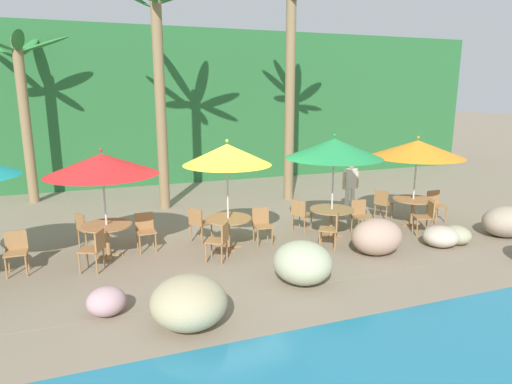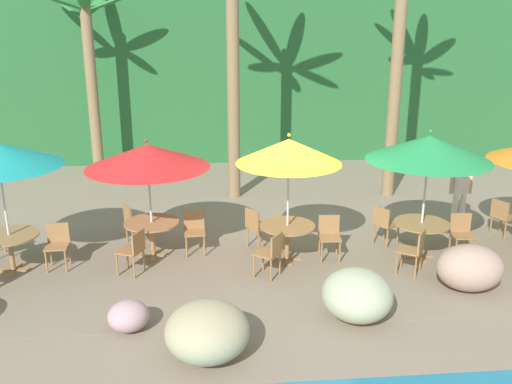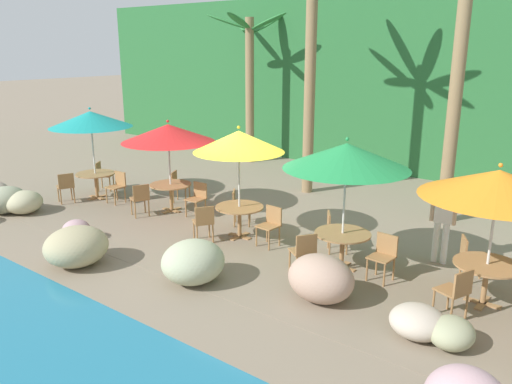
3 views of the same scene
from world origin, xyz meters
name	(u,v)px [view 2 (image 2 of 3)]	position (x,y,z in m)	size (l,w,h in m)	color
ground_plane	(289,258)	(0.00, 0.00, 0.00)	(120.00, 120.00, 0.00)	gray
terrace_deck	(289,257)	(0.00, 0.00, 0.00)	(18.00, 5.20, 0.01)	gray
foliage_backdrop	(252,68)	(0.00, 9.00, 3.00)	(28.00, 2.40, 6.00)	#286633
rock_seawall	(398,301)	(1.34, -2.60, 0.37)	(15.90, 3.15, 0.83)	tan
dining_table_teal	(10,241)	(-5.36, -0.14, 0.61)	(1.10, 1.10, 0.74)	#A37547
chair_teal_seaward	(58,242)	(-4.51, -0.03, 0.51)	(0.43, 0.44, 0.87)	#9E7042
umbrella_red	(148,156)	(-2.75, 0.33, 2.09)	(2.41, 2.41, 2.44)	silver
dining_table_red	(152,228)	(-2.75, 0.33, 0.61)	(1.10, 1.10, 0.74)	#A37547
chair_red_seaward	(194,229)	(-1.90, 0.47, 0.51)	(0.44, 0.45, 0.87)	#9E7042
chair_red_inland	(133,221)	(-3.22, 1.04, 0.51)	(0.57, 0.57, 0.87)	#9E7042
chair_red_left	(134,249)	(-3.01, -0.48, 0.51)	(0.56, 0.56, 0.87)	#9E7042
umbrella_yellow	(289,151)	(-0.06, -0.09, 2.23)	(2.03, 2.03, 2.58)	silver
dining_table_yellow	(287,231)	(-0.06, -0.09, 0.61)	(1.10, 1.10, 0.74)	#A37547
chair_yellow_seaward	(329,234)	(0.79, -0.05, 0.51)	(0.45, 0.45, 0.87)	#9E7042
chair_yellow_inland	(256,225)	(-0.62, 0.56, 0.51)	(0.59, 0.59, 0.87)	#9E7042
chair_yellow_left	(271,252)	(-0.47, -0.84, 0.51)	(0.59, 0.59, 0.87)	#9E7042
umbrella_green	(429,148)	(2.62, -0.20, 2.26)	(2.39, 2.39, 2.62)	silver
dining_table_green	(421,229)	(2.62, -0.20, 0.61)	(1.10, 1.10, 0.74)	#A37547
chair_green_seaward	(462,232)	(3.48, -0.17, 0.51)	(0.45, 0.46, 0.87)	#9E7042
chair_green_inland	(384,223)	(2.07, 0.46, 0.51)	(0.59, 0.59, 0.87)	#9E7042
chair_green_left	(415,249)	(2.22, -0.95, 0.51)	(0.59, 0.59, 0.87)	#9E7042
chair_orange_inland	(502,215)	(4.78, 0.67, 0.51)	(0.57, 0.57, 0.87)	#9E7042
palm_tree_nearest	(89,56)	(-4.90, 6.45, 3.57)	(2.97, 3.07, 5.43)	olive
palm_tree_second	(232,15)	(-0.90, 4.14, 4.70)	(3.44, 3.46, 6.85)	olive
palm_tree_third	(400,14)	(3.27, 3.92, 4.71)	(2.72, 2.74, 7.12)	olive
waiter_in_white	(461,188)	(4.06, 1.27, 0.99)	(0.52, 0.31, 1.70)	white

